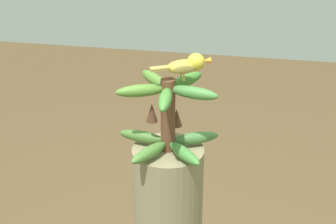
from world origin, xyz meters
The scene contains 2 objects.
banana_bunch centered at (0.00, 0.00, 1.20)m, with size 0.33×0.33×0.24m.
perched_bird centered at (0.02, -0.06, 1.36)m, with size 0.11×0.18×0.08m.
Camera 1 is at (-1.46, -0.28, 1.92)m, focal length 56.83 mm.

